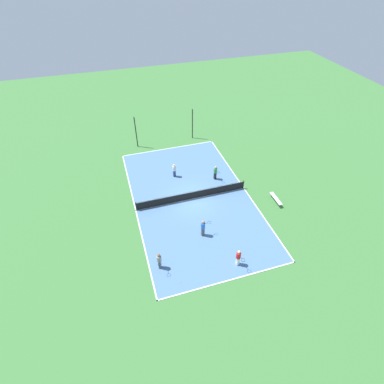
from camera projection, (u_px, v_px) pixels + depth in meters
The scene contains 13 objects.
ground_plane at pixel (192, 199), 29.46m from camera, with size 80.00×80.00×0.00m, color #3D7538.
court_surface at pixel (192, 199), 29.46m from camera, with size 11.23×19.27×0.02m.
tennis_net at pixel (192, 195), 29.13m from camera, with size 11.03×0.10×0.97m.
bench at pixel (276, 199), 28.90m from camera, with size 0.36×1.91×0.45m.
player_coach_red at pixel (238, 257), 22.99m from camera, with size 0.47×0.97×1.64m.
player_baseline_gray at pixel (159, 260), 22.76m from camera, with size 0.43×0.96×1.63m.
player_far_white at pixel (174, 170), 31.62m from camera, with size 0.40×0.40×1.57m.
player_far_green at pixel (215, 172), 31.26m from camera, with size 0.49×0.98×1.61m.
player_near_blue at pixel (203, 227), 25.24m from camera, with size 0.97×0.45×1.75m.
tennis_ball_far_baseline at pixel (231, 183), 31.31m from camera, with size 0.07×0.07×0.07m, color #CCE033.
tennis_ball_left_sideline at pixel (180, 282), 22.38m from camera, with size 0.07×0.07×0.07m, color #CCE033.
fence_post_back_left at pixel (136, 132), 35.49m from camera, with size 0.12×0.12×3.91m.
fence_post_back_right at pixel (192, 124), 37.07m from camera, with size 0.12×0.12×3.91m.
Camera 1 is at (-6.47, -20.91, 19.74)m, focal length 28.00 mm.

